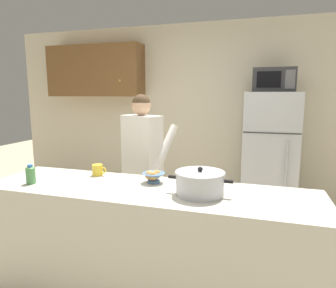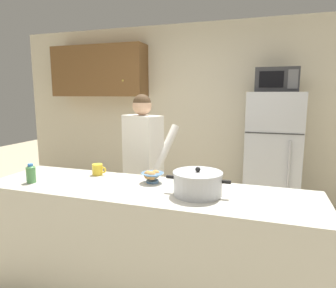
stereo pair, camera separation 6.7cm
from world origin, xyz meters
TOP-DOWN VIEW (x-y plane):
  - back_wall_unit at (-0.27, 2.26)m, footprint 6.00×0.48m
  - kitchen_island at (0.00, 0.00)m, footprint 2.54×0.68m
  - refrigerator at (0.93, 1.85)m, footprint 0.64×0.68m
  - microwave at (0.93, 1.83)m, footprint 0.48×0.37m
  - person_near_pot at (-0.33, 0.75)m, footprint 0.60×0.56m
  - cooking_pot at (0.41, -0.02)m, footprint 0.46×0.35m
  - coffee_mug at (-0.54, 0.22)m, footprint 0.13×0.09m
  - bread_bowl at (-0.00, 0.15)m, footprint 0.18×0.18m
  - bottle_near_edge at (-0.92, -0.15)m, footprint 0.07×0.07m

SIDE VIEW (x-z plane):
  - kitchen_island at x=0.00m, z-range 0.00..0.92m
  - refrigerator at x=0.93m, z-range 0.00..1.64m
  - coffee_mug at x=-0.54m, z-range 0.92..1.02m
  - bread_bowl at x=0.00m, z-range 0.92..1.02m
  - bottle_near_edge at x=-0.92m, z-range 0.92..1.07m
  - cooking_pot at x=0.41m, z-range 0.90..1.10m
  - person_near_pot at x=-0.33m, z-range 0.20..1.82m
  - back_wall_unit at x=-0.27m, z-range 0.11..2.71m
  - microwave at x=0.93m, z-range 1.64..1.92m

